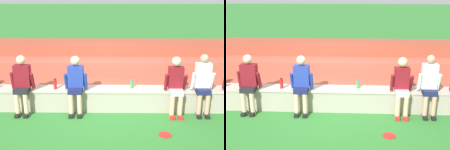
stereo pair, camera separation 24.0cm
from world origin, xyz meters
TOP-DOWN VIEW (x-y plane):
  - ground_plane at (0.00, 0.00)m, footprint 80.00×80.00m
  - stone_seating_wall at (0.00, 0.24)m, footprint 7.44×0.51m
  - brick_bleachers at (0.00, 2.09)m, footprint 11.09×2.28m
  - person_left_of_center at (-1.85, -0.01)m, footprint 0.56×0.51m
  - person_center at (-0.58, -0.01)m, footprint 0.55×0.51m
  - person_right_of_center at (1.78, -0.04)m, footprint 0.52×0.54m
  - person_far_right at (2.42, 0.00)m, footprint 0.53×0.50m
  - water_bottle_mid_left at (0.76, 0.28)m, footprint 0.07×0.07m
  - water_bottle_mid_right at (-1.11, 0.18)m, footprint 0.08×0.08m
  - water_bottle_near_right at (2.72, 0.26)m, footprint 0.08×0.08m
  - frisbee at (1.40, -1.06)m, footprint 0.27×0.27m

SIDE VIEW (x-z plane):
  - ground_plane at x=0.00m, z-range 0.00..0.00m
  - frisbee at x=1.40m, z-range 0.00..0.02m
  - stone_seating_wall at x=0.00m, z-range 0.02..0.57m
  - brick_bleachers at x=0.00m, z-range -0.14..1.15m
  - water_bottle_mid_left at x=0.76m, z-range 0.55..0.75m
  - water_bottle_near_right at x=2.72m, z-range 0.55..0.76m
  - water_bottle_mid_right at x=-1.11m, z-range 0.55..0.81m
  - person_right_of_center at x=1.78m, z-range 0.06..1.48m
  - person_center at x=-0.58m, z-range 0.07..1.48m
  - person_left_of_center at x=-1.85m, z-range 0.07..1.49m
  - person_far_right at x=2.42m, z-range 0.05..1.52m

